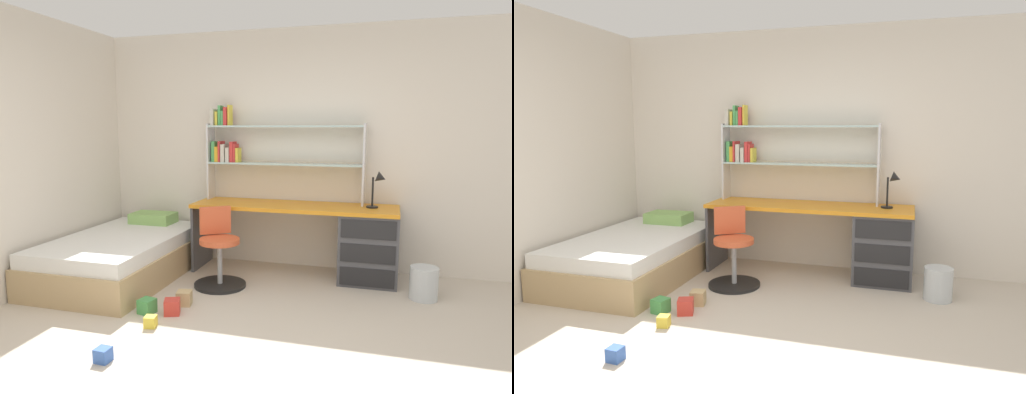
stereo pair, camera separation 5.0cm
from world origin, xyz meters
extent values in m
cube|color=beige|center=(0.00, 0.00, -0.01)|extent=(5.63, 5.77, 0.02)
cube|color=silver|center=(0.00, 2.41, 1.33)|extent=(5.63, 0.06, 2.65)
cube|color=orange|center=(0.00, 2.05, 0.74)|extent=(2.16, 0.62, 0.04)
cube|color=#4C4C51|center=(0.79, 2.05, 0.36)|extent=(0.58, 0.59, 0.72)
cube|color=#4C4C51|center=(-1.06, 2.05, 0.36)|extent=(0.03, 0.56, 0.72)
cube|color=black|center=(0.79, 1.75, 0.12)|extent=(0.52, 0.01, 0.18)
cube|color=black|center=(0.79, 1.75, 0.36)|extent=(0.52, 0.01, 0.18)
cube|color=black|center=(0.79, 1.75, 0.60)|extent=(0.52, 0.01, 0.18)
cube|color=silver|center=(-1.02, 2.24, 1.19)|extent=(0.02, 0.22, 0.86)
cube|color=silver|center=(0.70, 2.24, 1.19)|extent=(0.02, 0.22, 0.86)
cube|color=silver|center=(-0.16, 2.24, 1.18)|extent=(1.70, 0.22, 0.02)
cube|color=silver|center=(-0.16, 2.24, 1.59)|extent=(1.70, 0.22, 0.02)
cube|color=#4CA559|center=(-0.97, 2.24, 1.30)|extent=(0.04, 0.13, 0.23)
cube|color=gold|center=(-0.93, 2.24, 1.27)|extent=(0.04, 0.16, 0.17)
cube|color=red|center=(-0.89, 2.24, 1.30)|extent=(0.02, 0.18, 0.23)
cube|color=beige|center=(-0.85, 2.24, 1.29)|extent=(0.04, 0.18, 0.20)
cube|color=beige|center=(-0.79, 2.24, 1.27)|extent=(0.04, 0.18, 0.16)
cube|color=red|center=(-0.75, 2.24, 1.30)|extent=(0.04, 0.15, 0.23)
cube|color=red|center=(-0.71, 2.24, 1.29)|extent=(0.02, 0.15, 0.20)
cube|color=yellow|center=(-0.69, 2.24, 1.27)|extent=(0.03, 0.14, 0.16)
cube|color=beige|center=(-0.97, 2.24, 1.69)|extent=(0.04, 0.18, 0.18)
cube|color=yellow|center=(-0.93, 2.24, 1.67)|extent=(0.03, 0.12, 0.15)
cube|color=#4CA559|center=(-0.89, 2.24, 1.71)|extent=(0.03, 0.12, 0.22)
cube|color=#4CA559|center=(-0.85, 2.24, 1.68)|extent=(0.03, 0.17, 0.16)
cube|color=red|center=(-0.82, 2.24, 1.70)|extent=(0.03, 0.18, 0.20)
cube|color=yellow|center=(-0.78, 2.24, 1.71)|extent=(0.02, 0.12, 0.23)
cylinder|color=black|center=(0.81, 2.09, 0.77)|extent=(0.12, 0.12, 0.02)
cylinder|color=black|center=(0.81, 2.09, 0.92)|extent=(0.02, 0.02, 0.30)
cone|color=black|center=(0.89, 2.04, 1.07)|extent=(0.12, 0.11, 0.13)
cylinder|color=black|center=(-0.62, 1.45, 0.01)|extent=(0.52, 0.52, 0.03)
cylinder|color=#A5A8AD|center=(-0.62, 1.45, 0.22)|extent=(0.05, 0.05, 0.44)
cylinder|color=#D85933|center=(-0.62, 1.45, 0.46)|extent=(0.40, 0.40, 0.05)
cube|color=#D85933|center=(-0.72, 1.60, 0.64)|extent=(0.29, 0.21, 0.28)
cube|color=tan|center=(-1.71, 1.42, 0.15)|extent=(1.16, 1.90, 0.31)
cube|color=white|center=(-1.71, 1.42, 0.38)|extent=(1.10, 1.84, 0.14)
cube|color=#8CBF66|center=(-1.71, 2.11, 0.51)|extent=(0.50, 0.32, 0.12)
cylinder|color=silver|center=(1.31, 1.64, 0.15)|extent=(0.26, 0.26, 0.30)
cube|color=tan|center=(-0.75, 0.89, 0.06)|extent=(0.15, 0.15, 0.13)
cube|color=red|center=(-0.76, 0.67, 0.06)|extent=(0.17, 0.17, 0.13)
cube|color=gold|center=(-0.81, 0.39, 0.05)|extent=(0.11, 0.11, 0.09)
cube|color=#479E51|center=(-0.98, 0.63, 0.06)|extent=(0.15, 0.15, 0.12)
cube|color=#3860B7|center=(-0.84, -0.20, 0.05)|extent=(0.10, 0.10, 0.10)
camera|label=1|loc=(0.98, -2.73, 1.58)|focal=32.53mm
camera|label=2|loc=(1.03, -2.72, 1.58)|focal=32.53mm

